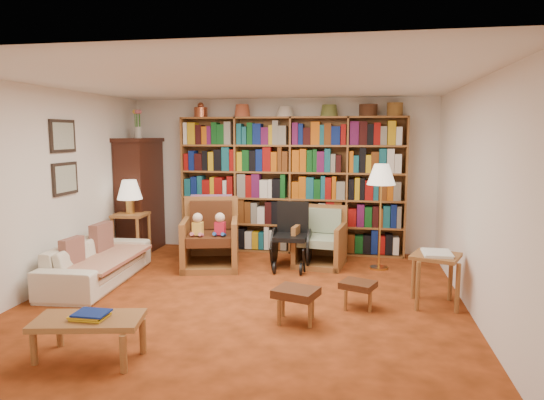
% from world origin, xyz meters
% --- Properties ---
extents(floor, '(5.00, 5.00, 0.00)m').
position_xyz_m(floor, '(0.00, 0.00, 0.00)').
color(floor, '#AB461A').
rests_on(floor, ground).
extents(ceiling, '(5.00, 5.00, 0.00)m').
position_xyz_m(ceiling, '(0.00, 0.00, 2.50)').
color(ceiling, white).
rests_on(ceiling, wall_back).
extents(wall_back, '(5.00, 0.00, 5.00)m').
position_xyz_m(wall_back, '(0.00, 2.50, 1.25)').
color(wall_back, white).
rests_on(wall_back, floor).
extents(wall_front, '(5.00, 0.00, 5.00)m').
position_xyz_m(wall_front, '(0.00, -2.50, 1.25)').
color(wall_front, white).
rests_on(wall_front, floor).
extents(wall_left, '(0.00, 5.00, 5.00)m').
position_xyz_m(wall_left, '(-2.50, 0.00, 1.25)').
color(wall_left, white).
rests_on(wall_left, floor).
extents(wall_right, '(0.00, 5.00, 5.00)m').
position_xyz_m(wall_right, '(2.50, 0.00, 1.25)').
color(wall_right, white).
rests_on(wall_right, floor).
extents(bookshelf, '(3.60, 0.30, 2.42)m').
position_xyz_m(bookshelf, '(0.20, 2.33, 1.17)').
color(bookshelf, brown).
rests_on(bookshelf, floor).
extents(curio_cabinet, '(0.50, 0.95, 2.40)m').
position_xyz_m(curio_cabinet, '(-2.25, 2.00, 0.95)').
color(curio_cabinet, black).
rests_on(curio_cabinet, floor).
extents(framed_pictures, '(0.03, 0.52, 0.97)m').
position_xyz_m(framed_pictures, '(-2.48, 0.30, 1.62)').
color(framed_pictures, black).
rests_on(framed_pictures, wall_left).
extents(sofa, '(1.93, 0.86, 0.55)m').
position_xyz_m(sofa, '(-2.05, 0.25, 0.28)').
color(sofa, beige).
rests_on(sofa, floor).
extents(sofa_throw, '(0.85, 1.51, 0.04)m').
position_xyz_m(sofa_throw, '(-2.00, 0.25, 0.30)').
color(sofa_throw, beige).
rests_on(sofa_throw, sofa).
extents(cushion_left, '(0.14, 0.41, 0.41)m').
position_xyz_m(cushion_left, '(-2.18, 0.60, 0.45)').
color(cushion_left, maroon).
rests_on(cushion_left, sofa).
extents(cushion_right, '(0.14, 0.36, 0.36)m').
position_xyz_m(cushion_right, '(-2.18, -0.10, 0.45)').
color(cushion_right, maroon).
rests_on(cushion_right, sofa).
extents(side_table_lamp, '(0.52, 0.52, 0.72)m').
position_xyz_m(side_table_lamp, '(-2.15, 1.42, 0.55)').
color(side_table_lamp, brown).
rests_on(side_table_lamp, floor).
extents(table_lamp, '(0.38, 0.38, 0.52)m').
position_xyz_m(table_lamp, '(-2.15, 1.42, 1.07)').
color(table_lamp, gold).
rests_on(table_lamp, side_table_lamp).
extents(armchair_leather, '(0.99, 1.01, 1.02)m').
position_xyz_m(armchair_leather, '(-0.81, 1.29, 0.41)').
color(armchair_leather, brown).
rests_on(armchair_leather, floor).
extents(armchair_sage, '(0.79, 0.81, 0.86)m').
position_xyz_m(armchair_sage, '(0.74, 1.67, 0.33)').
color(armchair_sage, brown).
rests_on(armchair_sage, floor).
extents(wheelchair, '(0.54, 0.76, 0.95)m').
position_xyz_m(wheelchair, '(0.34, 1.41, 0.43)').
color(wheelchair, black).
rests_on(wheelchair, floor).
extents(floor_lamp, '(0.40, 0.40, 1.51)m').
position_xyz_m(floor_lamp, '(1.59, 1.55, 1.30)').
color(floor_lamp, gold).
rests_on(floor_lamp, floor).
extents(side_table_papers, '(0.63, 0.63, 0.62)m').
position_xyz_m(side_table_papers, '(2.15, 0.12, 0.49)').
color(side_table_papers, brown).
rests_on(side_table_papers, floor).
extents(footstool_a, '(0.51, 0.46, 0.36)m').
position_xyz_m(footstool_a, '(0.68, -0.64, 0.29)').
color(footstool_a, '#522816').
rests_on(footstool_a, floor).
extents(footstool_b, '(0.44, 0.41, 0.30)m').
position_xyz_m(footstool_b, '(1.30, -0.12, 0.25)').
color(footstool_b, '#522816').
rests_on(footstool_b, floor).
extents(coffee_table, '(0.97, 0.62, 0.42)m').
position_xyz_m(coffee_table, '(-0.97, -1.78, 0.32)').
color(coffee_table, brown).
rests_on(coffee_table, floor).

